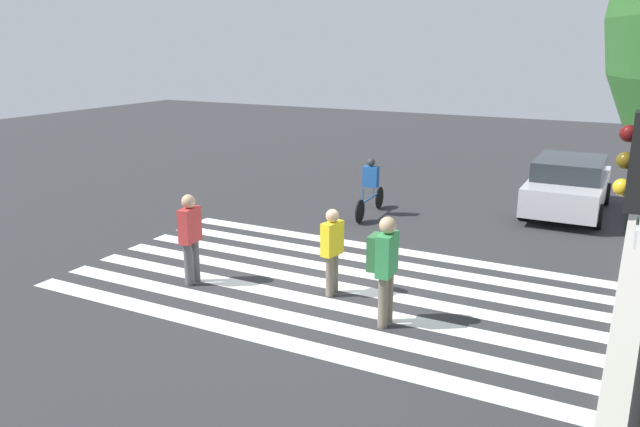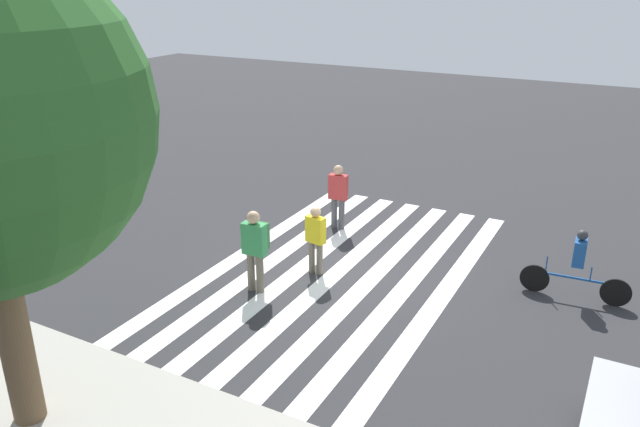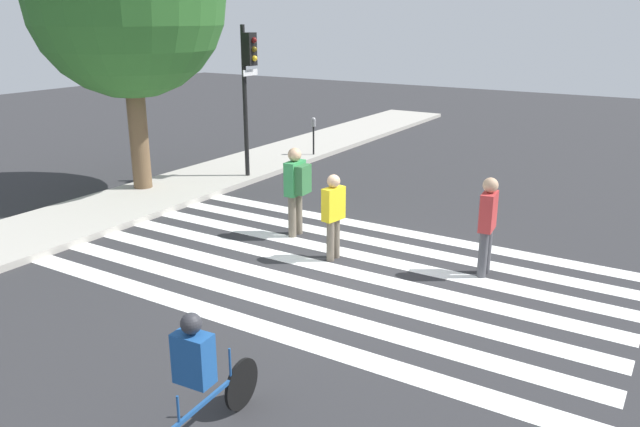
{
  "view_description": "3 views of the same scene",
  "coord_description": "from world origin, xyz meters",
  "px_view_note": "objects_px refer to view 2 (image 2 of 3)",
  "views": [
    {
      "loc": [
        10.1,
        5.1,
        4.53
      ],
      "look_at": [
        -0.15,
        -0.25,
        1.36
      ],
      "focal_mm": 35.0,
      "sensor_mm": 36.0,
      "label": 1
    },
    {
      "loc": [
        -5.76,
        11.66,
        6.55
      ],
      "look_at": [
        0.32,
        0.28,
        1.49
      ],
      "focal_mm": 35.0,
      "sensor_mm": 36.0,
      "label": 2
    },
    {
      "loc": [
        -9.06,
        -5.28,
        4.4
      ],
      "look_at": [
        0.18,
        0.45,
        0.94
      ],
      "focal_mm": 35.0,
      "sensor_mm": 36.0,
      "label": 3
    }
  ],
  "objects_px": {
    "pedestrian_adult_blue_shirt": "(316,236)",
    "pedestrian_adult_tall_backpack": "(256,244)",
    "pedestrian_adult_yellow_jacket": "(338,193)",
    "cyclist_near_curb": "(578,262)"
  },
  "relations": [
    {
      "from": "pedestrian_adult_blue_shirt",
      "to": "cyclist_near_curb",
      "type": "height_order",
      "value": "pedestrian_adult_blue_shirt"
    },
    {
      "from": "pedestrian_adult_blue_shirt",
      "to": "pedestrian_adult_tall_backpack",
      "type": "bearing_deg",
      "value": -108.83
    },
    {
      "from": "pedestrian_adult_tall_backpack",
      "to": "cyclist_near_curb",
      "type": "xyz_separation_m",
      "value": [
        -6.15,
        -2.86,
        -0.23
      ]
    },
    {
      "from": "pedestrian_adult_yellow_jacket",
      "to": "cyclist_near_curb",
      "type": "bearing_deg",
      "value": -15.95
    },
    {
      "from": "pedestrian_adult_tall_backpack",
      "to": "pedestrian_adult_yellow_jacket",
      "type": "xyz_separation_m",
      "value": [
        0.01,
        -3.97,
        -0.08
      ]
    },
    {
      "from": "pedestrian_adult_yellow_jacket",
      "to": "cyclist_near_curb",
      "type": "xyz_separation_m",
      "value": [
        -6.16,
        1.11,
        -0.14
      ]
    },
    {
      "from": "pedestrian_adult_tall_backpack",
      "to": "pedestrian_adult_yellow_jacket",
      "type": "relative_size",
      "value": 1.05
    },
    {
      "from": "pedestrian_adult_yellow_jacket",
      "to": "cyclist_near_curb",
      "type": "height_order",
      "value": "pedestrian_adult_yellow_jacket"
    },
    {
      "from": "pedestrian_adult_yellow_jacket",
      "to": "pedestrian_adult_blue_shirt",
      "type": "bearing_deg",
      "value": -79.8
    },
    {
      "from": "pedestrian_adult_tall_backpack",
      "to": "pedestrian_adult_blue_shirt",
      "type": "relative_size",
      "value": 1.13
    }
  ]
}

